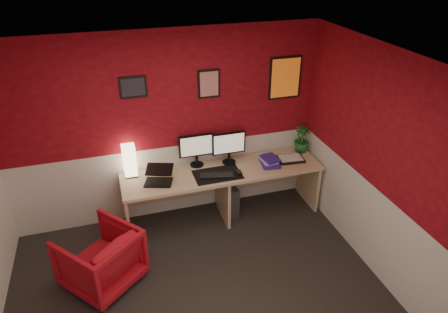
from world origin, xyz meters
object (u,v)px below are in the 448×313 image
(monitor_right, at_px, (229,143))
(potted_plant, at_px, (302,139))
(shoji_lamp, at_px, (130,162))
(monitor_left, at_px, (196,146))
(laptop, at_px, (158,175))
(desk, at_px, (223,194))
(armchair, at_px, (101,258))
(zen_tray, at_px, (290,159))
(pc_tower, at_px, (227,198))

(monitor_right, distance_m, potted_plant, 1.06)
(shoji_lamp, xyz_separation_m, monitor_left, (0.86, 0.01, 0.09))
(shoji_lamp, xyz_separation_m, laptop, (0.30, -0.29, -0.09))
(desk, bearing_deg, laptop, -176.14)
(monitor_right, distance_m, armchair, 2.10)
(monitor_left, xyz_separation_m, zen_tray, (1.24, -0.24, -0.28))
(shoji_lamp, bearing_deg, zen_tray, -6.26)
(laptop, xyz_separation_m, potted_plant, (2.04, 0.24, 0.08))
(potted_plant, xyz_separation_m, pc_tower, (-1.11, -0.10, -0.69))
(pc_tower, bearing_deg, desk, -136.92)
(laptop, xyz_separation_m, monitor_left, (0.56, 0.29, 0.18))
(potted_plant, bearing_deg, desk, -171.27)
(desk, relative_size, zen_tray, 7.43)
(pc_tower, height_order, armchair, armchair)
(desk, height_order, laptop, laptop)
(laptop, relative_size, monitor_right, 0.57)
(potted_plant, bearing_deg, laptop, -173.27)
(desk, height_order, shoji_lamp, shoji_lamp)
(pc_tower, bearing_deg, monitor_left, 155.81)
(desk, relative_size, potted_plant, 6.85)
(monitor_right, xyz_separation_m, zen_tray, (0.82, -0.18, -0.28))
(desk, height_order, potted_plant, potted_plant)
(desk, height_order, zen_tray, zen_tray)
(zen_tray, relative_size, armchair, 0.47)
(desk, height_order, monitor_left, monitor_left)
(armchair, bearing_deg, monitor_left, 176.94)
(desk, distance_m, armchair, 1.79)
(desk, xyz_separation_m, zen_tray, (0.96, -0.00, 0.38))
(laptop, bearing_deg, monitor_left, 46.67)
(laptop, distance_m, armchair, 1.16)
(monitor_right, height_order, armchair, monitor_right)
(laptop, height_order, monitor_right, monitor_right)
(laptop, height_order, armchair, laptop)
(shoji_lamp, relative_size, laptop, 1.21)
(monitor_right, bearing_deg, monitor_left, 172.16)
(monitor_right, height_order, zen_tray, monitor_right)
(laptop, bearing_deg, pc_tower, 27.94)
(laptop, bearing_deg, armchair, -118.75)
(shoji_lamp, height_order, monitor_left, monitor_left)
(pc_tower, bearing_deg, potted_plant, 2.03)
(laptop, xyz_separation_m, monitor_right, (0.98, 0.23, 0.18))
(monitor_left, relative_size, pc_tower, 1.29)
(monitor_left, height_order, pc_tower, monitor_left)
(shoji_lamp, bearing_deg, desk, -11.28)
(monitor_right, distance_m, pc_tower, 0.80)
(laptop, height_order, zen_tray, laptop)
(shoji_lamp, distance_m, potted_plant, 2.34)
(desk, xyz_separation_m, pc_tower, (0.09, 0.09, -0.14))
(monitor_right, xyz_separation_m, potted_plant, (1.06, 0.01, -0.10))
(laptop, bearing_deg, monitor_right, 32.33)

